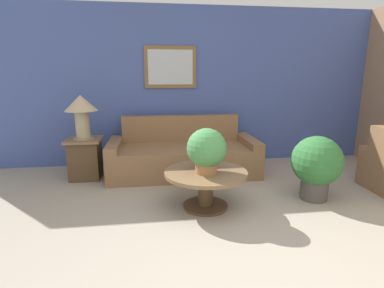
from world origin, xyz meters
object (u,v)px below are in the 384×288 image
Objects in this scene: couch_main at (183,156)px; side_table at (85,158)px; coffee_table at (206,181)px; table_lamp at (81,109)px; potted_plant_on_table at (207,150)px; potted_plant_floor at (316,164)px.

couch_main is 1.46m from side_table.
coffee_table is 2.01m from side_table.
table_lamp reaches higher than couch_main.
potted_plant_on_table is (1.58, -1.29, 0.40)m from side_table.
coffee_table is 1.58× the size of side_table.
side_table is at bearing 142.10° from coffee_table.
potted_plant_on_table is at bearing -95.01° from coffee_table.
coffee_table is (0.13, -1.28, 0.04)m from couch_main.
potted_plant_floor is at bearing 2.33° from coffee_table.
side_table is at bearing 158.28° from potted_plant_floor.
potted_plant_on_table is 1.41m from potted_plant_floor.
side_table reaches higher than coffee_table.
coffee_table is 0.39m from potted_plant_on_table.
table_lamp is (-1.59, 1.24, 0.72)m from coffee_table.
table_lamp is 3.24m from potted_plant_floor.
side_table is 3.19m from potted_plant_floor.
coffee_table is at bearing -37.90° from side_table.
table_lamp is (0.00, 0.00, 0.73)m from side_table.
couch_main reaches higher than coffee_table.
coffee_table is at bearing -177.67° from potted_plant_floor.
potted_plant_floor is (2.96, -1.18, 0.14)m from side_table.
table_lamp is at bearing 140.90° from potted_plant_on_table.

